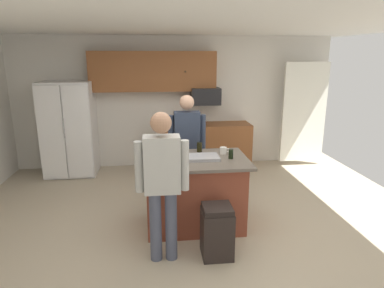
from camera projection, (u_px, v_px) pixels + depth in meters
floor at (188, 228)px, 4.44m from camera, size 7.04×7.04×0.00m
ceiling at (187, 20)px, 3.78m from camera, size 7.04×7.04×0.00m
back_wall at (174, 102)px, 6.80m from camera, size 6.40×0.10×2.60m
french_door_window_panel at (304, 113)px, 6.75m from camera, size 0.90×0.06×2.00m
cabinet_run_upper at (153, 71)px, 6.40m from camera, size 2.40×0.38×0.75m
cabinet_run_lower at (205, 146)px, 6.77m from camera, size 1.80×0.63×0.90m
refrigerator at (69, 129)px, 6.28m from camera, size 0.93×0.76×1.76m
microwave_over_range at (205, 96)px, 6.54m from camera, size 0.56×0.40×0.32m
kitchen_island at (195, 192)px, 4.41m from camera, size 1.38×0.93×0.93m
person_guest_left at (162, 178)px, 3.53m from camera, size 0.57×0.22×1.67m
person_guest_by_door at (187, 141)px, 5.07m from camera, size 0.57×0.22×1.66m
mug_blue_stoneware at (223, 150)px, 4.50m from camera, size 0.13×0.09×0.09m
glass_dark_ale at (165, 154)px, 4.24m from camera, size 0.07×0.07×0.16m
tumbler_amber at (231, 154)px, 4.28m from camera, size 0.06×0.06×0.12m
glass_stout_tall at (199, 147)px, 4.58m from camera, size 0.07×0.07×0.14m
serving_tray at (202, 157)px, 4.28m from camera, size 0.44×0.30×0.04m
trash_bin at (217, 231)px, 3.76m from camera, size 0.34×0.34×0.61m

